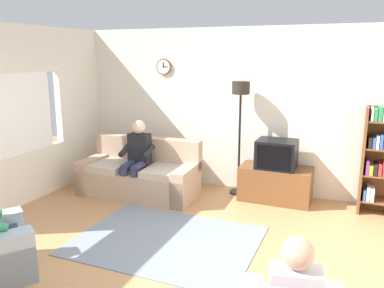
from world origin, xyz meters
TOP-DOWN VIEW (x-y plane):
  - ground_plane at (0.00, 0.00)m, footprint 12.00×12.00m
  - back_wall_assembly at (-0.00, 2.66)m, footprint 6.20×0.17m
  - couch at (-1.39, 1.69)m, footprint 1.93×0.95m
  - tv_stand at (0.73, 2.25)m, footprint 1.10×0.56m
  - tv at (0.73, 2.23)m, footprint 0.60×0.49m
  - bookshelf at (2.23, 2.32)m, footprint 0.68×0.36m
  - floor_lamp at (0.10, 2.35)m, footprint 0.28×0.28m
  - area_rug at (-0.24, 0.33)m, footprint 2.20×1.70m
  - person_on_couch at (-1.37, 1.58)m, footprint 0.52×0.55m

SIDE VIEW (x-z plane):
  - ground_plane at x=0.00m, z-range 0.00..0.00m
  - area_rug at x=-0.24m, z-range 0.00..0.01m
  - tv_stand at x=0.73m, z-range 0.00..0.54m
  - couch at x=-1.39m, z-range -0.14..0.76m
  - person_on_couch at x=-1.37m, z-range 0.08..1.32m
  - tv at x=0.73m, z-range 0.54..0.98m
  - bookshelf at x=2.23m, z-range 0.03..1.62m
  - back_wall_assembly at x=0.00m, z-range 0.00..2.70m
  - floor_lamp at x=0.10m, z-range 0.53..2.38m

